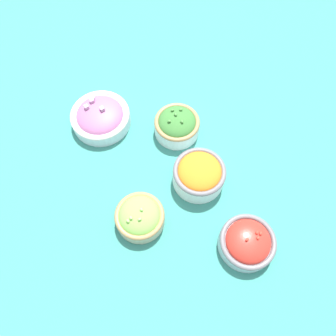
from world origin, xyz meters
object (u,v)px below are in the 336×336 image
object	(u,v)px
bowl_carrots	(199,174)
bowl_red_onion	(100,117)
bowl_broccoli	(177,125)
bowl_lettuce	(140,217)
bowl_cherry_tomatoes	(247,242)

from	to	relation	value
bowl_carrots	bowl_red_onion	xyz separation A→B (m)	(-0.28, 0.14, -0.01)
bowl_broccoli	bowl_lettuce	bearing A→B (deg)	-101.34
bowl_carrots	bowl_broccoli	distance (m)	0.15
bowl_cherry_tomatoes	bowl_red_onion	xyz separation A→B (m)	(-0.40, 0.28, -0.00)
bowl_cherry_tomatoes	bowl_lettuce	size ratio (longest dim) A/B	1.10
bowl_broccoli	bowl_cherry_tomatoes	bearing A→B (deg)	-55.02
bowl_red_onion	bowl_broccoli	size ratio (longest dim) A/B	1.33
bowl_cherry_tomatoes	bowl_broccoli	world-z (taller)	bowl_broccoli
bowl_carrots	bowl_broccoli	world-z (taller)	bowl_carrots
bowl_carrots	bowl_red_onion	world-z (taller)	bowl_carrots
bowl_broccoli	bowl_red_onion	bearing A→B (deg)	179.97
bowl_red_onion	bowl_lettuce	distance (m)	0.30
bowl_cherry_tomatoes	bowl_broccoli	size ratio (longest dim) A/B	1.07
bowl_carrots	bowl_lettuce	size ratio (longest dim) A/B	1.11
bowl_red_onion	bowl_lettuce	world-z (taller)	bowl_lettuce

